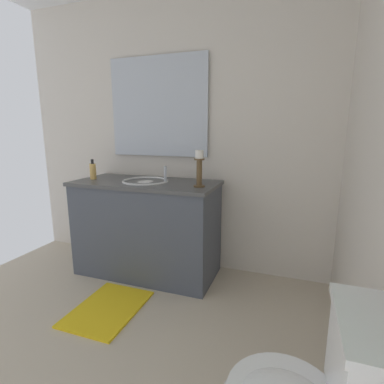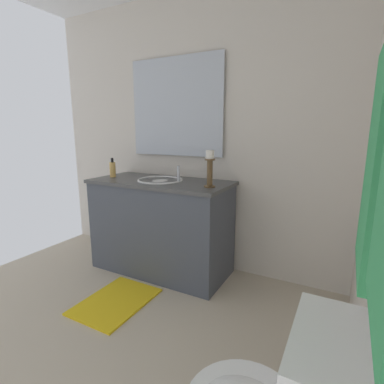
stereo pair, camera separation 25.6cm
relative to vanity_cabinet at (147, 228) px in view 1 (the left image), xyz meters
name	(u,v)px [view 1 (the left image)]	position (x,y,z in m)	size (l,w,h in m)	color
floor	(91,341)	(0.93, 0.09, -0.43)	(2.51, 2.98, 0.02)	beige
wall_left	(170,136)	(-0.33, 0.09, 0.80)	(0.04, 2.98, 2.45)	silver
vanity_cabinet	(147,228)	(0.00, 0.00, 0.00)	(0.58, 1.26, 0.84)	#474C56
sink_basin	(146,186)	(0.00, 0.00, 0.38)	(0.40, 0.40, 0.24)	white
mirror	(158,107)	(-0.28, 0.00, 1.06)	(0.02, 0.95, 0.88)	silver
candle_holder_tall	(199,168)	(0.07, 0.51, 0.57)	(0.09, 0.09, 0.29)	brown
soap_bottle	(93,171)	(0.05, -0.50, 0.49)	(0.06, 0.06, 0.18)	#E5B259
bath_mat	(108,308)	(0.62, 0.00, -0.41)	(0.60, 0.44, 0.02)	yellow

